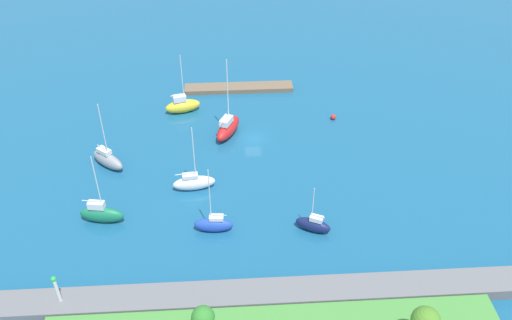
% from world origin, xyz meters
% --- Properties ---
extents(water, '(160.00, 160.00, 0.00)m').
position_xyz_m(water, '(0.00, 0.00, 0.00)').
color(water, '#19567F').
rests_on(water, ground).
extents(pier_dock, '(19.42, 3.05, 0.80)m').
position_xyz_m(pier_dock, '(1.66, -15.74, 0.40)').
color(pier_dock, brown).
rests_on(pier_dock, ground).
extents(breakwater, '(66.47, 3.54, 1.46)m').
position_xyz_m(breakwater, '(0.00, 31.22, 0.73)').
color(breakwater, slate).
rests_on(breakwater, ground).
extents(harbor_beacon, '(0.56, 0.56, 3.73)m').
position_xyz_m(harbor_beacon, '(22.32, 31.22, 3.61)').
color(harbor_beacon, silver).
rests_on(harbor_beacon, breakwater).
extents(park_tree_west, '(2.32, 2.32, 4.12)m').
position_xyz_m(park_tree_west, '(6.94, 36.41, 4.23)').
color(park_tree_west, brown).
rests_on(park_tree_west, shoreline_park).
extents(sailboat_green_outer_mooring, '(5.94, 2.50, 10.36)m').
position_xyz_m(sailboat_green_outer_mooring, '(20.36, 17.55, 1.30)').
color(sailboat_green_outer_mooring, '#19724C').
rests_on(sailboat_green_outer_mooring, water).
extents(sailboat_white_west_end, '(5.98, 2.37, 10.12)m').
position_xyz_m(sailboat_white_west_end, '(8.81, 11.77, 1.16)').
color(sailboat_white_west_end, white).
rests_on(sailboat_white_west_end, water).
extents(sailboat_navy_off_beacon, '(4.75, 3.32, 6.80)m').
position_xyz_m(sailboat_navy_off_beacon, '(-6.37, 20.88, 1.00)').
color(sailboat_navy_off_beacon, '#141E4C').
rests_on(sailboat_navy_off_beacon, water).
extents(sailboat_gray_inner_mooring, '(5.75, 5.27, 10.66)m').
position_xyz_m(sailboat_gray_inner_mooring, '(21.48, 5.78, 1.24)').
color(sailboat_gray_inner_mooring, gray).
rests_on(sailboat_gray_inner_mooring, water).
extents(sailboat_yellow_far_south, '(6.23, 3.52, 10.39)m').
position_xyz_m(sailboat_yellow_far_south, '(11.33, -8.73, 1.28)').
color(sailboat_yellow_far_south, yellow).
rests_on(sailboat_yellow_far_south, water).
extents(sailboat_blue_center_basin, '(5.01, 1.98, 9.70)m').
position_xyz_m(sailboat_blue_center_basin, '(6.09, 20.11, 1.07)').
color(sailboat_blue_center_basin, '#2347B2').
rests_on(sailboat_blue_center_basin, water).
extents(sailboat_red_mid_basin, '(5.02, 7.18, 12.91)m').
position_xyz_m(sailboat_red_mid_basin, '(3.88, -1.29, 1.40)').
color(sailboat_red_mid_basin, red).
rests_on(sailboat_red_mid_basin, water).
extents(mooring_buoy_red, '(0.88, 0.88, 0.88)m').
position_xyz_m(mooring_buoy_red, '(-13.58, -4.84, 0.44)').
color(mooring_buoy_red, red).
rests_on(mooring_buoy_red, water).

